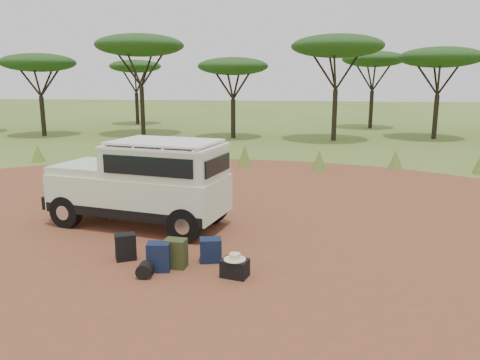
# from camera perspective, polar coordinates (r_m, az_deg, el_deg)

# --- Properties ---
(ground) EXTENTS (140.00, 140.00, 0.00)m
(ground) POSITION_cam_1_polar(r_m,az_deg,el_deg) (10.79, -5.85, -6.74)
(ground) COLOR #576825
(ground) RESTS_ON ground
(dirt_clearing) EXTENTS (23.00, 23.00, 0.01)m
(dirt_clearing) POSITION_cam_1_polar(r_m,az_deg,el_deg) (10.79, -5.85, -6.72)
(dirt_clearing) COLOR brown
(dirt_clearing) RESTS_ON ground
(grass_fringe) EXTENTS (36.60, 1.60, 0.90)m
(grass_fringe) POSITION_cam_1_polar(r_m,az_deg,el_deg) (18.97, 0.87, 2.79)
(grass_fringe) COLOR #576825
(grass_fringe) RESTS_ON ground
(acacia_treeline) EXTENTS (46.70, 13.20, 6.26)m
(acacia_treeline) POSITION_cam_1_polar(r_m,az_deg,el_deg) (29.79, 5.07, 14.76)
(acacia_treeline) COLOR black
(acacia_treeline) RESTS_ON ground
(safari_vehicle) EXTENTS (4.57, 2.51, 2.11)m
(safari_vehicle) POSITION_cam_1_polar(r_m,az_deg,el_deg) (11.41, -11.62, -0.58)
(safari_vehicle) COLOR silver
(safari_vehicle) RESTS_ON ground
(walking_staff) EXTENTS (0.46, 0.38, 1.34)m
(walking_staff) POSITION_cam_1_polar(r_m,az_deg,el_deg) (11.73, -15.26, -2.16)
(walking_staff) COLOR #5E2716
(walking_staff) RESTS_ON ground
(backpack_black) EXTENTS (0.48, 0.43, 0.53)m
(backpack_black) POSITION_cam_1_polar(r_m,az_deg,el_deg) (9.54, -13.78, -7.93)
(backpack_black) COLOR black
(backpack_black) RESTS_ON ground
(backpack_navy) EXTENTS (0.46, 0.36, 0.54)m
(backpack_navy) POSITION_cam_1_polar(r_m,az_deg,el_deg) (8.88, -9.88, -9.22)
(backpack_navy) COLOR #12203B
(backpack_navy) RESTS_ON ground
(backpack_olive) EXTENTS (0.42, 0.32, 0.56)m
(backpack_olive) POSITION_cam_1_polar(r_m,az_deg,el_deg) (8.98, -7.86, -8.87)
(backpack_olive) COLOR #363D1C
(backpack_olive) RESTS_ON ground
(duffel_navy) EXTENTS (0.48, 0.40, 0.47)m
(duffel_navy) POSITION_cam_1_polar(r_m,az_deg,el_deg) (9.21, -3.60, -8.53)
(duffel_navy) COLOR #12203B
(duffel_navy) RESTS_ON ground
(hard_case) EXTENTS (0.53, 0.43, 0.33)m
(hard_case) POSITION_cam_1_polar(r_m,az_deg,el_deg) (8.54, -0.64, -10.71)
(hard_case) COLOR black
(hard_case) RESTS_ON ground
(stuff_sack) EXTENTS (0.30, 0.30, 0.28)m
(stuff_sack) POSITION_cam_1_polar(r_m,az_deg,el_deg) (8.70, -11.54, -10.71)
(stuff_sack) COLOR black
(stuff_sack) RESTS_ON ground
(safari_hat) EXTENTS (0.40, 0.40, 0.12)m
(safari_hat) POSITION_cam_1_polar(r_m,az_deg,el_deg) (8.46, -0.64, -9.41)
(safari_hat) COLOR beige
(safari_hat) RESTS_ON hard_case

